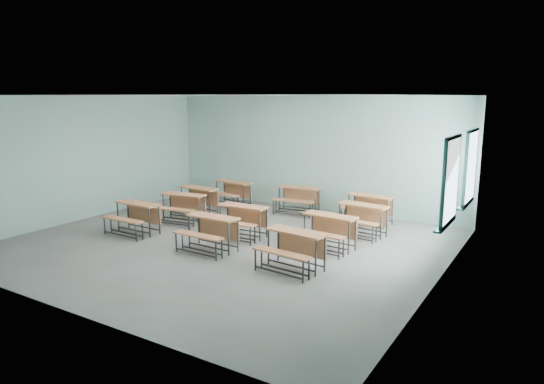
{
  "coord_description": "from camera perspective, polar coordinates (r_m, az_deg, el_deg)",
  "views": [
    {
      "loc": [
        6.2,
        -8.2,
        3.18
      ],
      "look_at": [
        0.46,
        1.2,
        1.0
      ],
      "focal_mm": 32.0,
      "sensor_mm": 36.0,
      "label": 1
    }
  ],
  "objects": [
    {
      "name": "desk_unit_r3c2",
      "position": [
        12.46,
        11.31,
        -1.5
      ],
      "size": [
        1.22,
        0.87,
        0.73
      ],
      "rotation": [
        0.0,
        0.0,
        -0.08
      ],
      "color": "#BC6F43",
      "rests_on": "ground"
    },
    {
      "name": "desk_unit_r0c1",
      "position": [
        10.19,
        -7.34,
        -4.23
      ],
      "size": [
        1.18,
        0.81,
        0.73
      ],
      "rotation": [
        0.0,
        0.0,
        -0.03
      ],
      "color": "#BC6F43",
      "rests_on": "ground"
    },
    {
      "name": "room",
      "position": [
        10.38,
        -5.13,
        2.39
      ],
      "size": [
        9.04,
        8.04,
        3.24
      ],
      "color": "gray",
      "rests_on": "ground"
    },
    {
      "name": "desk_unit_r2c0",
      "position": [
        13.42,
        -8.88,
        -0.51
      ],
      "size": [
        1.23,
        0.88,
        0.73
      ],
      "rotation": [
        0.0,
        0.0,
        -0.09
      ],
      "color": "#BC6F43",
      "rests_on": "ground"
    },
    {
      "name": "desk_unit_r1c1",
      "position": [
        11.08,
        -3.7,
        -2.89
      ],
      "size": [
        1.19,
        0.83,
        0.73
      ],
      "rotation": [
        0.0,
        0.0,
        0.04
      ],
      "color": "#BC6F43",
      "rests_on": "ground"
    },
    {
      "name": "desk_unit_r0c0",
      "position": [
        11.8,
        -15.86,
        -2.43
      ],
      "size": [
        1.18,
        0.8,
        0.73
      ],
      "rotation": [
        0.0,
        0.0,
        -0.02
      ],
      "color": "#BC6F43",
      "rests_on": "ground"
    },
    {
      "name": "desk_unit_r3c0",
      "position": [
        14.25,
        -4.85,
        0.27
      ],
      "size": [
        1.25,
        0.92,
        0.73
      ],
      "rotation": [
        0.0,
        0.0,
        -0.13
      ],
      "color": "#BC6F43",
      "rests_on": "ground"
    },
    {
      "name": "desk_unit_r1c0",
      "position": [
        12.58,
        -10.63,
        -1.36
      ],
      "size": [
        1.25,
        0.92,
        0.73
      ],
      "rotation": [
        0.0,
        0.0,
        0.12
      ],
      "color": "#BC6F43",
      "rests_on": "ground"
    },
    {
      "name": "desk_unit_r1c2",
      "position": [
        10.27,
        6.52,
        -4.09
      ],
      "size": [
        1.22,
        0.87,
        0.73
      ],
      "rotation": [
        0.0,
        0.0,
        -0.08
      ],
      "color": "#BC6F43",
      "rests_on": "ground"
    },
    {
      "name": "desk_unit_r0c2",
      "position": [
        9.02,
        2.48,
        -6.19
      ],
      "size": [
        1.23,
        0.89,
        0.73
      ],
      "rotation": [
        0.0,
        0.0,
        -0.1
      ],
      "color": "#BC6F43",
      "rests_on": "ground"
    },
    {
      "name": "desk_unit_r2c2",
      "position": [
        11.37,
        10.39,
        -2.69
      ],
      "size": [
        1.24,
        0.9,
        0.73
      ],
      "rotation": [
        0.0,
        0.0,
        -0.11
      ],
      "color": "#BC6F43",
      "rests_on": "ground"
    },
    {
      "name": "desk_unit_r3c1",
      "position": [
        13.34,
        3.04,
        -0.47
      ],
      "size": [
        1.24,
        0.9,
        0.73
      ],
      "rotation": [
        0.0,
        0.0,
        0.11
      ],
      "color": "#BC6F43",
      "rests_on": "ground"
    }
  ]
}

